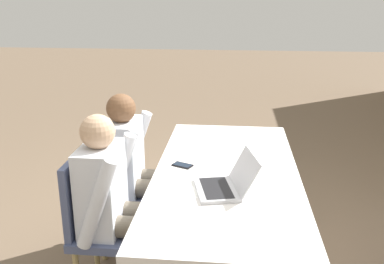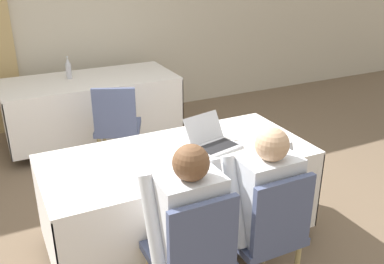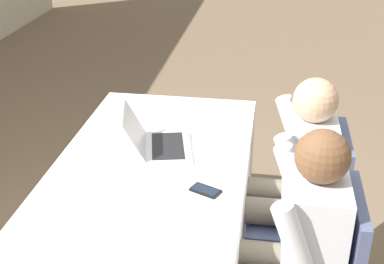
# 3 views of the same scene
# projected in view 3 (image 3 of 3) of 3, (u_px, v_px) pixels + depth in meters

# --- Properties ---
(conference_table_near) EXTENTS (1.92, 0.89, 0.75)m
(conference_table_near) POSITION_uv_depth(u_px,v_px,m) (145.00, 212.00, 2.43)
(conference_table_near) COLOR white
(conference_table_near) RESTS_ON ground_plane
(laptop) EXTENTS (0.38, 0.38, 0.21)m
(laptop) POSITION_uv_depth(u_px,v_px,m) (158.00, 142.00, 2.58)
(laptop) COLOR #B7B7BC
(laptop) RESTS_ON conference_table_near
(cell_phone) EXTENTS (0.12, 0.14, 0.01)m
(cell_phone) POSITION_uv_depth(u_px,v_px,m) (206.00, 190.00, 2.26)
(cell_phone) COLOR black
(cell_phone) RESTS_ON conference_table_near
(paper_beside_laptop) EXTENTS (0.23, 0.31, 0.00)m
(paper_beside_laptop) POSITION_uv_depth(u_px,v_px,m) (186.00, 152.00, 2.58)
(paper_beside_laptop) COLOR white
(paper_beside_laptop) RESTS_ON conference_table_near
(chair_near_right) EXTENTS (0.44, 0.44, 0.91)m
(chair_near_right) POSITION_uv_depth(u_px,v_px,m) (309.00, 208.00, 2.59)
(chair_near_right) COLOR tan
(chair_near_right) RESTS_ON ground_plane
(person_checkered_shirt) EXTENTS (0.50, 0.52, 1.17)m
(person_checkered_shirt) POSITION_uv_depth(u_px,v_px,m) (291.00, 246.00, 2.08)
(person_checkered_shirt) COLOR #665B4C
(person_checkered_shirt) RESTS_ON ground_plane
(person_white_shirt) EXTENTS (0.50, 0.52, 1.17)m
(person_white_shirt) POSITION_uv_depth(u_px,v_px,m) (290.00, 178.00, 2.53)
(person_white_shirt) COLOR #665B4C
(person_white_shirt) RESTS_ON ground_plane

